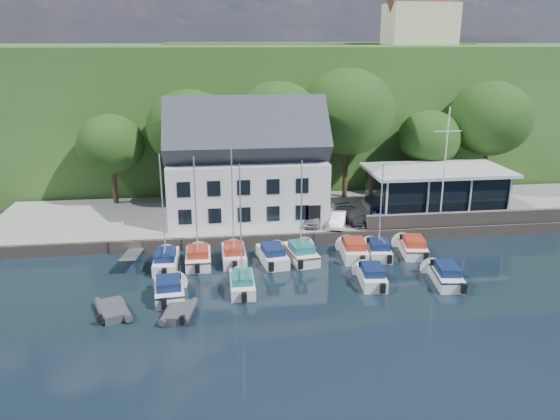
# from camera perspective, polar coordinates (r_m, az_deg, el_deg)

# --- Properties ---
(ground) EXTENTS (180.00, 180.00, 0.00)m
(ground) POSITION_cam_1_polar(r_m,az_deg,el_deg) (37.43, 9.29, -9.36)
(ground) COLOR black
(ground) RESTS_ON ground
(quay) EXTENTS (60.00, 13.00, 1.00)m
(quay) POSITION_cam_1_polar(r_m,az_deg,el_deg) (53.00, 4.05, -0.48)
(quay) COLOR #989792
(quay) RESTS_ON ground
(quay_face) EXTENTS (60.00, 0.30, 1.00)m
(quay_face) POSITION_cam_1_polar(r_m,az_deg,el_deg) (47.00, 5.59, -2.88)
(quay_face) COLOR #62574F
(quay_face) RESTS_ON ground
(hillside) EXTENTS (160.00, 75.00, 16.00)m
(hillside) POSITION_cam_1_polar(r_m,az_deg,el_deg) (94.90, -1.17, 12.07)
(hillside) COLOR #2F4F1D
(hillside) RESTS_ON ground
(field_patch) EXTENTS (50.00, 30.00, 0.30)m
(field_patch) POSITION_cam_1_polar(r_m,az_deg,el_deg) (103.56, 2.91, 17.00)
(field_patch) COLOR #5A6331
(field_patch) RESTS_ON hillside
(farmhouse) EXTENTS (10.40, 7.00, 8.20)m
(farmhouse) POSITION_cam_1_polar(r_m,az_deg,el_deg) (89.95, 14.43, 18.99)
(farmhouse) COLOR beige
(farmhouse) RESTS_ON hillside
(harbor_building) EXTENTS (14.40, 8.20, 8.70)m
(harbor_building) POSITION_cam_1_polar(r_m,az_deg,el_deg) (49.86, -3.54, 4.17)
(harbor_building) COLOR silver
(harbor_building) RESTS_ON quay
(club_pavilion) EXTENTS (13.20, 7.20, 4.10)m
(club_pavilion) POSITION_cam_1_polar(r_m,az_deg,el_deg) (54.13, 15.93, 2.07)
(club_pavilion) COLOR black
(club_pavilion) RESTS_ON quay
(seawall) EXTENTS (18.00, 0.50, 1.20)m
(seawall) POSITION_cam_1_polar(r_m,az_deg,el_deg) (50.94, 18.81, -0.84)
(seawall) COLOR #62574F
(seawall) RESTS_ON quay
(gangway) EXTENTS (1.20, 6.00, 1.40)m
(gangway) POSITION_cam_1_polar(r_m,az_deg,el_deg) (44.68, -15.04, -5.21)
(gangway) COLOR silver
(gangway) RESTS_ON ground
(car_silver) EXTENTS (2.51, 3.89, 1.23)m
(car_silver) POSITION_cam_1_polar(r_m,az_deg,el_deg) (48.42, 3.52, -0.82)
(car_silver) COLOR #B1B1B6
(car_silver) RESTS_ON quay
(car_white) EXTENTS (2.33, 3.85, 1.20)m
(car_white) POSITION_cam_1_polar(r_m,az_deg,el_deg) (48.28, 6.09, -0.96)
(car_white) COLOR white
(car_white) RESTS_ON quay
(car_dgrey) EXTENTS (2.95, 4.70, 1.27)m
(car_dgrey) POSITION_cam_1_polar(r_m,az_deg,el_deg) (49.35, 7.63, -0.57)
(car_dgrey) COLOR #2A2A2F
(car_dgrey) RESTS_ON quay
(car_blue) EXTENTS (2.26, 3.91, 1.26)m
(car_blue) POSITION_cam_1_polar(r_m,az_deg,el_deg) (50.22, 10.59, -0.41)
(car_blue) COLOR #2E418E
(car_blue) RESTS_ON quay
(flagpole) EXTENTS (2.48, 0.20, 10.33)m
(flagpole) POSITION_cam_1_polar(r_m,az_deg,el_deg) (49.55, 16.82, 4.34)
(flagpole) COLOR silver
(flagpole) RESTS_ON quay
(tree_0) EXTENTS (6.50, 6.50, 8.89)m
(tree_0) POSITION_cam_1_polar(r_m,az_deg,el_deg) (56.37, -17.11, 5.06)
(tree_0) COLOR #193510
(tree_0) RESTS_ON quay
(tree_1) EXTENTS (8.24, 8.24, 11.27)m
(tree_1) POSITION_cam_1_polar(r_m,az_deg,el_deg) (54.38, -9.36, 6.46)
(tree_1) COLOR #193510
(tree_1) RESTS_ON quay
(tree_2) EXTENTS (8.73, 8.73, 11.93)m
(tree_2) POSITION_cam_1_polar(r_m,az_deg,el_deg) (54.82, -0.19, 7.12)
(tree_2) COLOR #193510
(tree_2) RESTS_ON quay
(tree_3) EXTENTS (9.60, 9.60, 13.12)m
(tree_3) POSITION_cam_1_polar(r_m,az_deg,el_deg) (56.22, 6.96, 7.87)
(tree_3) COLOR #193510
(tree_3) RESTS_ON quay
(tree_4) EXTENTS (6.49, 6.49, 8.87)m
(tree_4) POSITION_cam_1_polar(r_m,az_deg,el_deg) (59.13, 15.18, 5.76)
(tree_4) COLOR #193510
(tree_4) RESTS_ON quay
(tree_5) EXTENTS (8.59, 8.59, 11.74)m
(tree_5) POSITION_cam_1_polar(r_m,az_deg,el_deg) (61.92, 20.91, 7.08)
(tree_5) COLOR #193510
(tree_5) RESTS_ON quay
(boat_r1_0) EXTENTS (2.00, 6.10, 8.66)m
(boat_r1_0) POSITION_cam_1_polar(r_m,az_deg,el_deg) (41.54, -12.13, -0.35)
(boat_r1_0) COLOR white
(boat_r1_0) RESTS_ON ground
(boat_r1_1) EXTENTS (2.14, 5.45, 8.84)m
(boat_r1_1) POSITION_cam_1_polar(r_m,az_deg,el_deg) (41.58, -8.78, -0.01)
(boat_r1_1) COLOR white
(boat_r1_1) RESTS_ON ground
(boat_r1_2) EXTENTS (2.03, 5.65, 9.06)m
(boat_r1_2) POSITION_cam_1_polar(r_m,az_deg,el_deg) (41.77, -4.97, 0.37)
(boat_r1_2) COLOR white
(boat_r1_2) RESTS_ON ground
(boat_r1_3) EXTENTS (2.76, 5.88, 1.49)m
(boat_r1_3) POSITION_cam_1_polar(r_m,az_deg,el_deg) (42.72, -0.80, -4.56)
(boat_r1_3) COLOR white
(boat_r1_3) RESTS_ON ground
(boat_r1_4) EXTENTS (3.00, 6.06, 9.10)m
(boat_r1_4) POSITION_cam_1_polar(r_m,az_deg,el_deg) (41.94, 2.25, 0.52)
(boat_r1_4) COLOR white
(boat_r1_4) RESTS_ON ground
(boat_r1_5) EXTENTS (2.46, 5.72, 1.54)m
(boat_r1_5) POSITION_cam_1_polar(r_m,az_deg,el_deg) (44.13, 7.68, -3.96)
(boat_r1_5) COLOR white
(boat_r1_5) RESTS_ON ground
(boat_r1_6) EXTENTS (2.52, 5.49, 8.48)m
(boat_r1_6) POSITION_cam_1_polar(r_m,az_deg,el_deg) (43.51, 10.50, 0.43)
(boat_r1_6) COLOR white
(boat_r1_6) RESTS_ON ground
(boat_r1_7) EXTENTS (2.72, 5.86, 1.44)m
(boat_r1_7) POSITION_cam_1_polar(r_m,az_deg,el_deg) (45.78, 13.70, -3.58)
(boat_r1_7) COLOR white
(boat_r1_7) RESTS_ON ground
(boat_r2_0) EXTENTS (2.57, 5.30, 1.50)m
(boat_r2_0) POSITION_cam_1_polar(r_m,az_deg,el_deg) (37.76, -11.52, -7.98)
(boat_r2_0) COLOR white
(boat_r2_0) RESTS_ON ground
(boat_r2_1) EXTENTS (1.83, 5.61, 8.21)m
(boat_r2_1) POSITION_cam_1_polar(r_m,az_deg,el_deg) (36.95, -4.10, -2.59)
(boat_r2_1) COLOR white
(boat_r2_1) RESTS_ON ground
(boat_r2_3) EXTENTS (2.30, 5.57, 1.41)m
(boat_r2_3) POSITION_cam_1_polar(r_m,az_deg,el_deg) (39.76, 9.54, -6.60)
(boat_r2_3) COLOR white
(boat_r2_3) RESTS_ON ground
(boat_r2_4) EXTENTS (2.66, 6.25, 1.46)m
(boat_r2_4) POSITION_cam_1_polar(r_m,az_deg,el_deg) (41.10, 16.91, -6.28)
(boat_r2_4) COLOR white
(boat_r2_4) RESTS_ON ground
(dinghy_0) EXTENTS (2.92, 3.72, 0.76)m
(dinghy_0) POSITION_cam_1_polar(r_m,az_deg,el_deg) (36.71, -17.11, -9.84)
(dinghy_0) COLOR #35363A
(dinghy_0) RESTS_ON ground
(dinghy_1) EXTENTS (2.46, 3.43, 0.73)m
(dinghy_1) POSITION_cam_1_polar(r_m,az_deg,el_deg) (35.52, -10.52, -10.31)
(dinghy_1) COLOR #35363A
(dinghy_1) RESTS_ON ground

